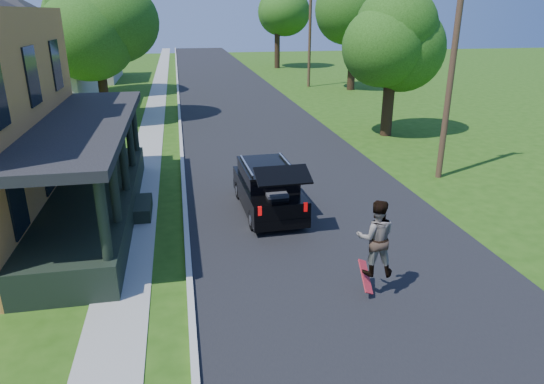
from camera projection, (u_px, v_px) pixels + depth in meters
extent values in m
plane|color=#244D0F|center=(374.00, 300.00, 10.87)|extent=(140.00, 140.00, 0.00)
cube|color=black|center=(248.00, 118.00, 29.27)|extent=(8.00, 120.00, 0.02)
cube|color=#B0B1AB|center=(180.00, 121.00, 28.55)|extent=(0.15, 120.00, 0.12)
cube|color=#9E9F96|center=(153.00, 122.00, 28.28)|extent=(1.30, 120.00, 0.03)
cube|color=#9E9F96|center=(4.00, 225.00, 14.72)|extent=(6.50, 1.20, 0.03)
cube|color=black|center=(95.00, 205.00, 15.04)|extent=(2.40, 10.00, 0.90)
cube|color=black|center=(84.00, 124.00, 14.14)|extent=(2.60, 10.30, 0.25)
cube|color=#BCB3A6|center=(20.00, 73.00, 29.69)|extent=(8.00, 8.00, 5.00)
cube|color=#BCB3A6|center=(71.00, 53.00, 44.41)|extent=(8.00, 8.00, 5.00)
cube|color=black|center=(268.00, 194.00, 15.55)|extent=(1.79, 4.01, 0.76)
cube|color=black|center=(267.00, 175.00, 15.45)|extent=(1.61, 2.50, 0.49)
cube|color=black|center=(267.00, 167.00, 15.36)|extent=(1.65, 2.58, 0.07)
cube|color=black|center=(283.00, 175.00, 13.34)|extent=(1.56, 0.87, 0.34)
cube|color=#313136|center=(277.00, 199.00, 14.37)|extent=(0.65, 0.56, 0.40)
cube|color=#B8B7BC|center=(246.00, 165.00, 15.19)|extent=(0.13, 2.18, 0.05)
cube|color=#B8B7BC|center=(287.00, 163.00, 15.47)|extent=(0.13, 2.18, 0.05)
cube|color=#990505|center=(260.00, 211.00, 13.52)|extent=(0.11, 0.06, 0.27)
cube|color=#990505|center=(305.00, 207.00, 13.80)|extent=(0.11, 0.06, 0.27)
cylinder|color=black|center=(240.00, 190.00, 16.69)|extent=(0.24, 0.62, 0.61)
cylinder|color=black|center=(280.00, 187.00, 16.99)|extent=(0.24, 0.62, 0.61)
cylinder|color=black|center=(254.00, 220.00, 14.30)|extent=(0.24, 0.62, 0.61)
cylinder|color=black|center=(301.00, 216.00, 14.60)|extent=(0.24, 0.62, 0.61)
imported|color=black|center=(376.00, 238.00, 10.62)|extent=(0.98, 0.84, 1.76)
cube|color=maroon|center=(365.00, 276.00, 11.05)|extent=(0.27, 0.77, 0.57)
cylinder|color=black|center=(104.00, 93.00, 28.07)|extent=(0.64, 0.64, 3.21)
sphere|color=#3B8022|center=(97.00, 33.00, 26.90)|extent=(6.25, 6.25, 5.17)
sphere|color=#3B8022|center=(102.00, 11.00, 26.40)|extent=(5.42, 5.42, 4.48)
sphere|color=#3B8022|center=(86.00, 22.00, 26.84)|extent=(5.55, 5.55, 4.60)
cylinder|color=black|center=(93.00, 69.00, 36.69)|extent=(0.74, 0.74, 4.00)
sphere|color=#3B8022|center=(86.00, 12.00, 35.28)|extent=(7.65, 7.65, 6.10)
sphere|color=#3B8022|center=(81.00, 2.00, 35.49)|extent=(6.80, 6.80, 5.42)
cylinder|color=black|center=(388.00, 105.00, 24.80)|extent=(0.74, 0.74, 3.13)
sphere|color=#3B8022|center=(393.00, 43.00, 23.74)|extent=(5.66, 5.66, 4.40)
sphere|color=#3B8022|center=(406.00, 22.00, 23.35)|extent=(4.91, 4.91, 3.81)
sphere|color=#3B8022|center=(380.00, 33.00, 23.64)|extent=(5.03, 5.03, 3.91)
cylinder|color=black|center=(352.00, 64.00, 39.22)|extent=(0.80, 0.80, 4.19)
sphere|color=#3B8022|center=(355.00, 10.00, 37.81)|extent=(7.64, 7.64, 5.84)
sphere|color=#3B8022|center=(349.00, 1.00, 38.08)|extent=(6.79, 6.79, 5.19)
cylinder|color=black|center=(277.00, 51.00, 54.50)|extent=(0.62, 0.62, 3.74)
sphere|color=#3B8022|center=(277.00, 16.00, 53.21)|extent=(5.56, 5.56, 5.40)
sphere|color=#3B8022|center=(282.00, 4.00, 52.56)|extent=(4.82, 4.82, 4.68)
sphere|color=#3B8022|center=(272.00, 10.00, 53.32)|extent=(4.94, 4.94, 4.80)
cylinder|color=#493022|center=(453.00, 59.00, 17.39)|extent=(0.25, 0.25, 8.93)
cylinder|color=#493022|center=(310.00, 37.00, 40.11)|extent=(0.28, 0.28, 8.17)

